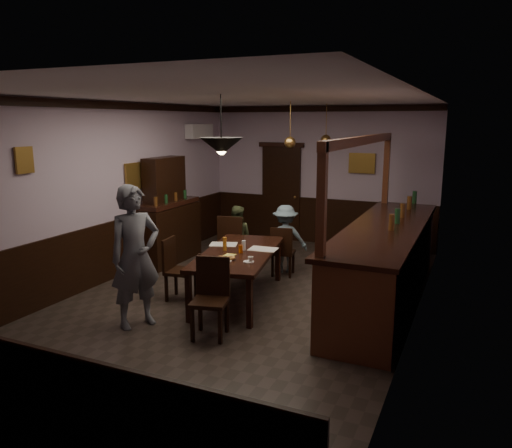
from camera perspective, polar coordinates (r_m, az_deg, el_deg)
The scene contains 31 objects.
room at distance 7.30m, azimuth -1.79°, elevation 2.48°, with size 5.01×8.01×3.01m.
dining_table at distance 7.50m, azimuth -2.02°, elevation -3.64°, with size 1.41×2.35×0.75m.
chair_far_left at distance 8.82m, azimuth -2.75°, elevation -2.04°, with size 0.52×0.52×1.05m.
chair_far_right at distance 8.67m, azimuth 3.03°, elevation -2.91°, with size 0.44×0.44×0.88m.
chair_near at distance 6.34m, azimuth -5.15°, elevation -7.91°, with size 0.53×0.53×1.00m.
chair_side at distance 7.66m, azimuth -9.14°, elevation -4.76°, with size 0.46×0.46×0.95m.
person_standing at distance 6.67m, azimuth -13.63°, elevation -3.66°, with size 0.69×0.45×1.88m, color slate.
person_seated_left at distance 9.09m, azimuth -2.25°, elevation -1.54°, with size 0.57×0.44×1.17m, color #4A5633.
person_seated_right at distance 8.90m, azimuth 3.36°, elevation -1.70°, with size 0.79×0.45×1.22m, color slate.
newspaper_left at distance 7.91m, azimuth -3.73°, elevation -2.33°, with size 0.42×0.30×0.01m, color silver.
newspaper_right at distance 7.60m, azimuth 0.82°, elevation -2.88°, with size 0.42×0.30×0.01m, color silver.
napkin at distance 7.29m, azimuth -3.01°, elevation -3.56°, with size 0.15×0.15×0.00m, color #DCCD51.
saucer at distance 6.93m, azimuth -0.85°, elevation -4.33°, with size 0.15×0.15×0.01m, color white.
coffee_cup at distance 6.89m, azimuth -0.62°, elevation -4.04°, with size 0.08×0.08×0.07m, color white.
pastry_plate at distance 6.99m, azimuth -3.62°, elevation -4.18°, with size 0.22×0.22×0.01m, color white.
pastry_ring_a at distance 7.03m, azimuth -4.02°, elevation -3.88°, with size 0.13×0.13×0.04m, color #C68C47.
pastry_ring_b at distance 7.02m, azimuth -2.91°, elevation -3.88°, with size 0.13×0.13×0.04m, color #C68C47.
soda_can at distance 7.39m, azimuth -1.77°, elevation -2.87°, with size 0.07×0.07×0.12m, color #DB5F12.
beer_glass at distance 7.53m, azimuth -3.59°, elevation -2.29°, with size 0.06×0.06×0.20m, color #BF721E.
water_glass at distance 7.54m, azimuth -1.41°, elevation -2.46°, with size 0.06×0.06×0.15m, color silver.
pepper_mill at distance 6.87m, azimuth -6.46°, elevation -3.98°, with size 0.04×0.04×0.14m, color black.
sideboard at distance 9.67m, azimuth -10.08°, elevation 0.41°, with size 0.54×1.52×2.00m.
bar_counter at distance 7.65m, azimuth 14.55°, elevation -4.21°, with size 1.02×4.38×2.46m.
door_back at distance 11.31m, azimuth 2.89°, elevation 3.47°, with size 0.90×0.06×2.10m, color black.
ac_unit at distance 10.89m, azimuth -6.50°, elevation 10.49°, with size 0.20×0.85×0.30m.
picture_left_small at distance 7.46m, azimuth -24.97°, elevation 6.64°, with size 0.04×0.28×0.36m.
picture_left_large at distance 9.25m, azimuth -13.47°, elevation 5.37°, with size 0.04×0.62×0.48m.
picture_back at distance 10.72m, azimuth 12.01°, elevation 6.81°, with size 0.55×0.04×0.42m.
pendant_iron at distance 6.47m, azimuth -3.98°, elevation 8.86°, with size 0.56×0.56×0.76m.
pendant_brass_mid at distance 8.82m, azimuth 3.91°, elevation 9.27°, with size 0.20×0.20×0.81m.
pendant_brass_far at distance 10.19m, azimuth 7.98°, elevation 9.51°, with size 0.20×0.20×0.81m.
Camera 1 is at (3.16, -6.48, 2.67)m, focal length 35.00 mm.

